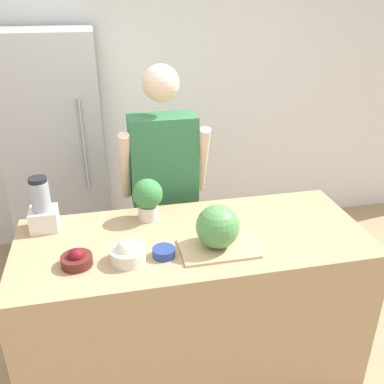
{
  "coord_description": "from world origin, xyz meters",
  "views": [
    {
      "loc": [
        -0.43,
        -1.55,
        2.16
      ],
      "look_at": [
        0.0,
        0.44,
        1.18
      ],
      "focal_mm": 40.0,
      "sensor_mm": 36.0,
      "label": 1
    }
  ],
  "objects_px": {
    "person": "(164,192)",
    "watermelon": "(218,227)",
    "blender": "(42,209)",
    "bowl_cream": "(128,253)",
    "potted_plant": "(148,197)",
    "refrigerator": "(58,156)",
    "bowl_small_blue": "(164,252)",
    "bowl_cherries": "(77,259)"
  },
  "relations": [
    {
      "from": "person",
      "to": "watermelon",
      "type": "distance_m",
      "value": 0.81
    },
    {
      "from": "person",
      "to": "blender",
      "type": "relative_size",
      "value": 5.58
    },
    {
      "from": "person",
      "to": "bowl_cream",
      "type": "distance_m",
      "value": 0.86
    },
    {
      "from": "potted_plant",
      "to": "refrigerator",
      "type": "bearing_deg",
      "value": 117.46
    },
    {
      "from": "person",
      "to": "bowl_small_blue",
      "type": "bearing_deg",
      "value": -99.03
    },
    {
      "from": "person",
      "to": "watermelon",
      "type": "bearing_deg",
      "value": -78.49
    },
    {
      "from": "watermelon",
      "to": "bowl_small_blue",
      "type": "bearing_deg",
      "value": -176.36
    },
    {
      "from": "bowl_cherries",
      "to": "potted_plant",
      "type": "bearing_deg",
      "value": 44.28
    },
    {
      "from": "blender",
      "to": "potted_plant",
      "type": "xyz_separation_m",
      "value": [
        0.58,
        -0.01,
        0.01
      ]
    },
    {
      "from": "bowl_cream",
      "to": "bowl_small_blue",
      "type": "xyz_separation_m",
      "value": [
        0.18,
        0.0,
        -0.03
      ]
    },
    {
      "from": "person",
      "to": "watermelon",
      "type": "relative_size",
      "value": 7.73
    },
    {
      "from": "bowl_small_blue",
      "to": "bowl_cream",
      "type": "bearing_deg",
      "value": -178.64
    },
    {
      "from": "refrigerator",
      "to": "bowl_cream",
      "type": "distance_m",
      "value": 1.58
    },
    {
      "from": "bowl_cherries",
      "to": "potted_plant",
      "type": "height_order",
      "value": "potted_plant"
    },
    {
      "from": "bowl_cream",
      "to": "blender",
      "type": "xyz_separation_m",
      "value": [
        -0.43,
        0.42,
        0.08
      ]
    },
    {
      "from": "refrigerator",
      "to": "watermelon",
      "type": "xyz_separation_m",
      "value": [
        0.89,
        -1.5,
        0.11
      ]
    },
    {
      "from": "watermelon",
      "to": "potted_plant",
      "type": "xyz_separation_m",
      "value": [
        -0.31,
        0.38,
        0.01
      ]
    },
    {
      "from": "refrigerator",
      "to": "blender",
      "type": "relative_size",
      "value": 6.07
    },
    {
      "from": "bowl_cream",
      "to": "potted_plant",
      "type": "distance_m",
      "value": 0.44
    },
    {
      "from": "watermelon",
      "to": "potted_plant",
      "type": "bearing_deg",
      "value": 128.96
    },
    {
      "from": "refrigerator",
      "to": "person",
      "type": "relative_size",
      "value": 1.09
    },
    {
      "from": "watermelon",
      "to": "bowl_small_blue",
      "type": "distance_m",
      "value": 0.3
    },
    {
      "from": "person",
      "to": "watermelon",
      "type": "xyz_separation_m",
      "value": [
        0.16,
        -0.78,
        0.15
      ]
    },
    {
      "from": "watermelon",
      "to": "person",
      "type": "bearing_deg",
      "value": 101.51
    },
    {
      "from": "person",
      "to": "bowl_cream",
      "type": "xyz_separation_m",
      "value": [
        -0.3,
        -0.8,
        0.08
      ]
    },
    {
      "from": "refrigerator",
      "to": "bowl_cherries",
      "type": "bearing_deg",
      "value": -83.17
    },
    {
      "from": "bowl_small_blue",
      "to": "blender",
      "type": "relative_size",
      "value": 0.37
    },
    {
      "from": "refrigerator",
      "to": "bowl_cherries",
      "type": "height_order",
      "value": "refrigerator"
    },
    {
      "from": "watermelon",
      "to": "blender",
      "type": "relative_size",
      "value": 0.72
    },
    {
      "from": "refrigerator",
      "to": "bowl_cream",
      "type": "height_order",
      "value": "refrigerator"
    },
    {
      "from": "person",
      "to": "bowl_small_blue",
      "type": "relative_size",
      "value": 15.11
    },
    {
      "from": "watermelon",
      "to": "bowl_cherries",
      "type": "bearing_deg",
      "value": -179.65
    },
    {
      "from": "watermelon",
      "to": "bowl_cream",
      "type": "relative_size",
      "value": 1.28
    },
    {
      "from": "blender",
      "to": "bowl_small_blue",
      "type": "bearing_deg",
      "value": -34.12
    },
    {
      "from": "watermelon",
      "to": "potted_plant",
      "type": "height_order",
      "value": "potted_plant"
    },
    {
      "from": "potted_plant",
      "to": "bowl_cream",
      "type": "bearing_deg",
      "value": -110.45
    },
    {
      "from": "person",
      "to": "bowl_cherries",
      "type": "height_order",
      "value": "person"
    },
    {
      "from": "blender",
      "to": "potted_plant",
      "type": "bearing_deg",
      "value": -1.01
    },
    {
      "from": "refrigerator",
      "to": "bowl_cherries",
      "type": "xyz_separation_m",
      "value": [
        0.18,
        -1.5,
        0.01
      ]
    },
    {
      "from": "person",
      "to": "watermelon",
      "type": "height_order",
      "value": "person"
    },
    {
      "from": "bowl_cherries",
      "to": "potted_plant",
      "type": "relative_size",
      "value": 0.61
    },
    {
      "from": "bowl_cream",
      "to": "blender",
      "type": "relative_size",
      "value": 0.56
    }
  ]
}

